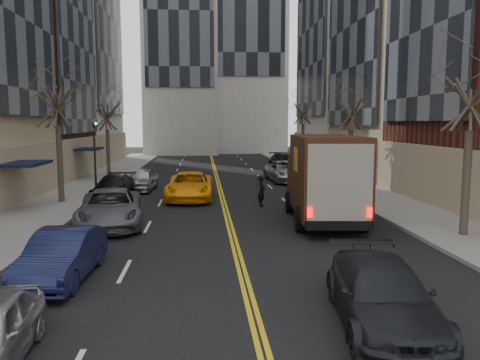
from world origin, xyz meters
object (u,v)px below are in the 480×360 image
at_px(observer_sedan, 382,295).
at_px(pedestrian, 262,191).
at_px(ups_truck, 324,179).
at_px(taxi, 190,186).

xyz_separation_m(observer_sedan, pedestrian, (-0.77, 14.70, 0.13)).
bearing_deg(ups_truck, pedestrian, 123.76).
distance_m(ups_truck, pedestrian, 4.82).
relative_size(observer_sedan, pedestrian, 3.02).
relative_size(observer_sedan, taxi, 0.90).
height_order(taxi, pedestrian, pedestrian).
height_order(observer_sedan, pedestrian, pedestrian).
bearing_deg(pedestrian, ups_truck, -135.85).
xyz_separation_m(taxi, pedestrian, (3.83, -2.68, 0.05)).
distance_m(observer_sedan, taxi, 17.97).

